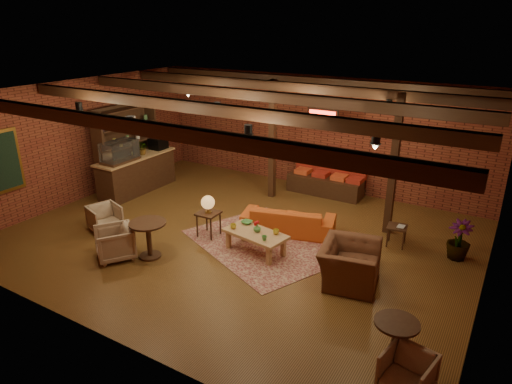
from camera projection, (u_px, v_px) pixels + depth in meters
The scene contains 29 objects.
floor at pixel (239, 237), 10.38m from camera, with size 10.00×10.00×0.00m, color #3E280F.
ceiling at pixel (237, 95), 9.24m from camera, with size 10.00×8.00×0.02m, color black.
wall_back at pixel (315, 133), 13.02m from camera, with size 10.00×0.02×3.20m, color maroon.
wall_front at pixel (88, 243), 6.61m from camera, with size 10.00×0.02×3.20m, color maroon.
wall_left at pixel (82, 140), 12.22m from camera, with size 0.02×8.00×3.20m, color maroon.
wall_right at pixel (496, 219), 7.41m from camera, with size 0.02×8.00×3.20m, color maroon.
ceiling_beams at pixel (237, 101), 9.28m from camera, with size 9.80×6.40×0.22m, color #321A10, non-canonical shape.
ceiling_pipe at pixel (275, 101), 10.65m from camera, with size 0.12×0.12×9.60m, color black.
post_left at pixel (272, 140), 12.18m from camera, with size 0.16×0.16×3.20m, color #321A10.
post_right at pixel (394, 166), 10.07m from camera, with size 0.16×0.16×3.20m, color #321A10.
service_counter at pixel (136, 164), 12.87m from camera, with size 0.80×2.50×1.60m, color #321A10, non-canonical shape.
plant_counter at pixel (143, 149), 12.83m from camera, with size 0.35×0.39×0.30m, color #337F33.
shelving_hutch at pixel (127, 148), 13.00m from camera, with size 0.52×2.00×2.40m, color #321A10, non-canonical shape.
chalkboard_menu at pixel (1, 162), 10.34m from camera, with size 0.08×0.96×1.46m, color black.
banquette at pixel (326, 177), 12.76m from camera, with size 2.10×0.70×1.00m, color #A9291C, non-canonical shape.
service_sign at pixel (323, 114), 11.74m from camera, with size 0.86×0.06×0.30m, color #FF3119.
ceiling_spotlights at pixel (237, 112), 9.36m from camera, with size 6.40×4.40×0.28m, color black, non-canonical shape.
rug at pixel (265, 243), 10.07m from camera, with size 3.24×2.47×0.01m, color maroon.
sofa at pixel (288, 220), 10.51m from camera, with size 2.12×0.83×0.62m, color #BC4C1A.
coffee_table at pixel (255, 234), 9.57m from camera, with size 1.44×0.88×0.71m.
side_table_lamp at pixel (208, 206), 10.18m from camera, with size 0.48×0.48×0.97m.
round_table_left at pixel (148, 234), 9.33m from camera, with size 0.75×0.75×0.78m.
armchair_a at pixel (105, 217), 10.60m from camera, with size 0.66×0.62×0.68m, color beige.
armchair_b at pixel (115, 241), 9.35m from camera, with size 0.73×0.68×0.75m, color beige.
armchair_right at pixel (350, 258), 8.42m from camera, with size 1.18×0.77×1.03m, color brown.
side_table_book at pixel (397, 228), 9.85m from camera, with size 0.46×0.46×0.48m.
round_table_right at pixel (395, 336), 6.38m from camera, with size 0.63×0.63×0.73m.
armchair_far at pixel (408, 371), 5.99m from camera, with size 0.62×0.58×0.63m, color beige.
plant_tall at pixel (466, 202), 9.00m from camera, with size 1.42×1.42×2.54m, color #4C7F4C.
Camera 1 is at (5.13, -7.81, 4.65)m, focal length 32.00 mm.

